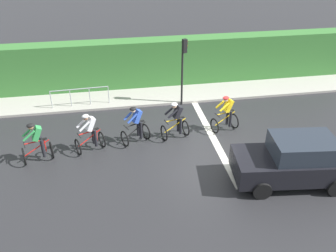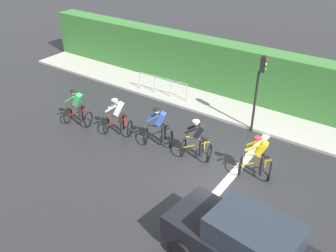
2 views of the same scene
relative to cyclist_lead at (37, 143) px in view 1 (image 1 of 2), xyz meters
The scene contains 13 objects.
ground_plane 6.62m from the cyclist_lead, 85.22° to the right, with size 80.00×80.00×0.00m, color #28282B.
sidewalk_kerb 6.95m from the cyclist_lead, 41.10° to the right, with size 2.80×24.32×0.12m, color #ADA89E.
stone_wall_low 7.64m from the cyclist_lead, 36.64° to the right, with size 0.44×24.32×0.49m, color gray.
hedge_wall 7.88m from the cyclist_lead, 35.34° to the right, with size 1.10×24.32×2.62m, color #387533.
road_marking_stop_line 7.15m from the cyclist_lead, 85.58° to the right, with size 7.00×0.30×0.01m, color silver.
cyclist_lead is the anchor object (origin of this frame).
cyclist_second 2.00m from the cyclist_lead, 78.93° to the right, with size 1.05×1.26×1.66m.
cyclist_mid 3.88m from the cyclist_lead, 79.73° to the right, with size 1.06×1.26×1.66m.
cyclist_fourth 5.56m from the cyclist_lead, 82.04° to the right, with size 0.93×1.21×1.66m.
cyclist_trailing 7.84m from the cyclist_lead, 82.69° to the right, with size 0.94×1.22×1.66m.
car_black 9.46m from the cyclist_lead, 107.28° to the right, with size 2.24×4.27×1.76m.
traffic_light_near_crossing 7.63m from the cyclist_lead, 59.34° to the right, with size 0.25×0.31×3.34m.
pedestrian_railing_kerbside 4.53m from the cyclist_lead, 17.89° to the right, with size 0.18×2.81×1.03m.
Camera 1 is at (-12.34, 3.54, 8.07)m, focal length 37.53 mm.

